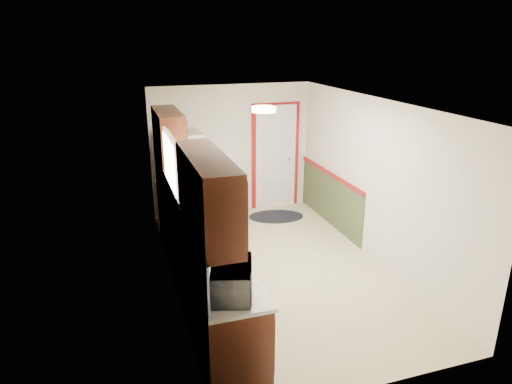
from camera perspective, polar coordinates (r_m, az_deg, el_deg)
room_shell at (r=6.27m, az=2.93°, el=0.14°), size 3.20×5.20×2.52m
kitchen_run at (r=5.84m, az=-7.57°, el=-5.58°), size 0.63×4.00×2.20m
back_wall_trim at (r=8.67m, az=3.88°, el=3.34°), size 1.12×2.30×2.08m
ceiling_fixture at (r=5.71m, az=0.98°, el=10.30°), size 0.30×0.30×0.06m
microwave at (r=4.26m, az=-3.06°, el=-10.54°), size 0.45×0.61×0.37m
refrigerator at (r=8.03m, az=-9.18°, el=1.50°), size 0.74×0.73×1.69m
rug at (r=8.57m, az=2.53°, el=-3.06°), size 1.13×0.85×0.01m
cooktop at (r=7.36m, az=-9.72°, el=0.72°), size 0.45×0.54×0.02m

